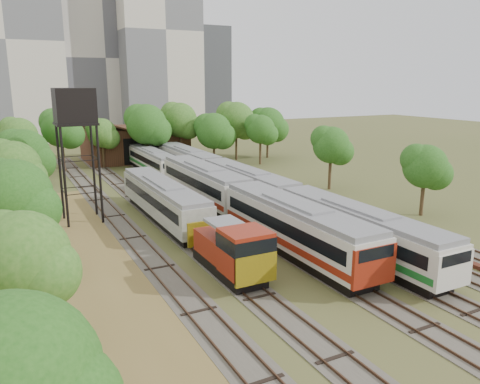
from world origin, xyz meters
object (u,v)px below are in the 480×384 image
railcar_red_set (242,202)px  railcar_green_set (248,186)px  shunter_locomotive (234,251)px  water_tower (75,110)px

railcar_red_set → railcar_green_set: railcar_red_set is taller
railcar_red_set → shunter_locomotive: bearing=-120.0°
water_tower → railcar_red_set: bearing=-31.6°
railcar_red_set → shunter_locomotive: (-6.00, -10.38, -0.30)m
railcar_red_set → shunter_locomotive: railcar_red_set is taller
railcar_green_set → water_tower: (-16.84, 1.54, 8.41)m
railcar_red_set → shunter_locomotive: size_ratio=4.27×
water_tower → shunter_locomotive: bearing=-69.5°
railcar_green_set → water_tower: water_tower is taller
railcar_red_set → railcar_green_set: 7.52m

